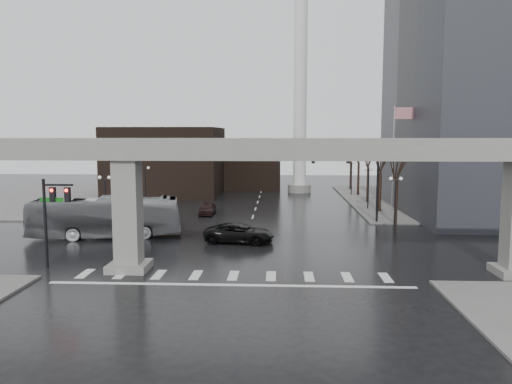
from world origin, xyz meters
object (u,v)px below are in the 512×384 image
(signal_mast_arm, at_px, (340,166))
(city_bus, at_px, (105,217))
(far_car, at_px, (207,209))
(pickup_truck, at_px, (239,233))

(signal_mast_arm, bearing_deg, city_bus, -158.35)
(signal_mast_arm, bearing_deg, far_car, 162.26)
(pickup_truck, relative_size, far_car, 1.43)
(signal_mast_arm, height_order, far_car, signal_mast_arm)
(pickup_truck, height_order, far_car, pickup_truck)
(city_bus, xyz_separation_m, far_car, (7.03, 12.97, -1.11))
(pickup_truck, xyz_separation_m, city_bus, (-11.82, 1.55, 1.00))
(signal_mast_arm, distance_m, pickup_truck, 14.60)
(pickup_truck, xyz_separation_m, far_car, (-4.79, 14.52, -0.12))
(city_bus, relative_size, far_car, 3.21)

